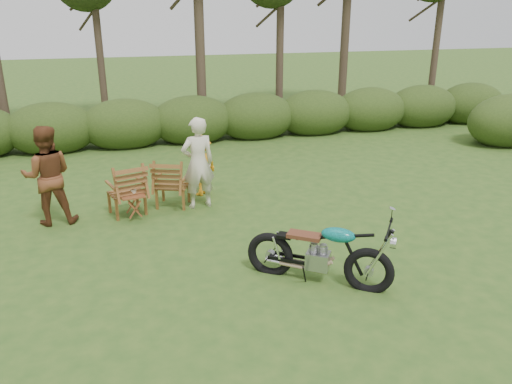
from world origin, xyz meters
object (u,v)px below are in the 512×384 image
object	(u,v)px
motorcycle	(317,280)
adult_b	(54,222)
lawn_chair_left	(128,214)
adult_a	(200,206)
cup	(133,192)
lawn_chair_right	(174,206)
side_table	(134,207)
child	(202,194)

from	to	relation	value
motorcycle	adult_b	distance (m)	5.19
lawn_chair_left	adult_a	size ratio (longest dim) A/B	0.56
adult_b	cup	bearing A→B (deg)	173.44
lawn_chair_right	adult_b	size ratio (longest dim) A/B	0.54
side_table	cup	world-z (taller)	cup
lawn_chair_left	adult_b	bearing A→B (deg)	-13.42
side_table	motorcycle	bearing A→B (deg)	-52.59
lawn_chair_right	adult_a	bearing A→B (deg)	-179.19
side_table	child	bearing A→B (deg)	32.66
lawn_chair_right	adult_b	world-z (taller)	adult_b
adult_b	motorcycle	bearing A→B (deg)	139.02
motorcycle	side_table	world-z (taller)	motorcycle
motorcycle	lawn_chair_left	bearing A→B (deg)	163.13
motorcycle	cup	world-z (taller)	motorcycle
lawn_chair_right	motorcycle	bearing A→B (deg)	136.56
side_table	adult_b	bearing A→B (deg)	171.48
adult_b	child	distance (m)	3.04
adult_a	lawn_chair_right	bearing A→B (deg)	-30.86
motorcycle	lawn_chair_left	xyz separation A→B (m)	(-2.55, 3.46, 0.00)
motorcycle	adult_b	world-z (taller)	adult_b
adult_b	adult_a	bearing A→B (deg)	-179.37
side_table	lawn_chair_left	bearing A→B (deg)	111.56
motorcycle	cup	xyz separation A→B (m)	(-2.42, 3.24, 0.52)
adult_b	lawn_chair_right	bearing A→B (deg)	-174.24
lawn_chair_left	adult_a	world-z (taller)	adult_a
side_table	cup	distance (m)	0.29
lawn_chair_right	adult_b	bearing A→B (deg)	28.06
adult_b	lawn_chair_left	bearing A→B (deg)	-177.82
adult_a	child	distance (m)	0.73
adult_a	lawn_chair_left	bearing A→B (deg)	-10.22
motorcycle	child	size ratio (longest dim) A/B	1.57
adult_a	child	world-z (taller)	adult_a
motorcycle	adult_a	xyz separation A→B (m)	(-1.12, 3.44, 0.00)
lawn_chair_left	child	distance (m)	1.73
side_table	adult_a	distance (m)	1.36
lawn_chair_right	side_table	size ratio (longest dim) A/B	2.12
adult_a	adult_b	distance (m)	2.79
lawn_chair_left	cup	bearing A→B (deg)	103.84
lawn_chair_right	adult_a	distance (m)	0.54
adult_a	adult_b	size ratio (longest dim) A/B	0.99
side_table	adult_b	world-z (taller)	adult_b
cup	adult_a	distance (m)	1.41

